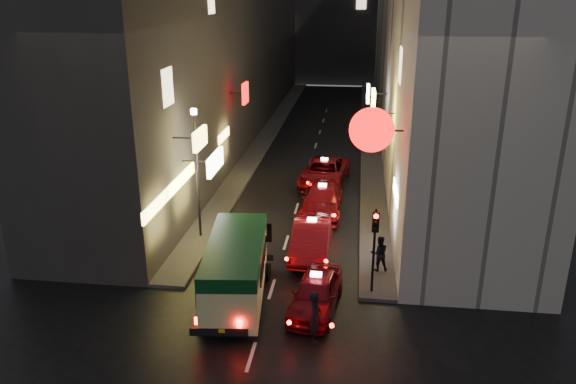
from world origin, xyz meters
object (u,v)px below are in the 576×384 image
at_px(pedestrian_crossing, 315,313).
at_px(lamp_post, 197,165).
at_px(traffic_light, 375,234).
at_px(taxi_near, 316,290).
at_px(minibus, 236,264).

relative_size(pedestrian_crossing, lamp_post, 0.33).
xyz_separation_m(pedestrian_crossing, traffic_light, (1.99, 3.20, 1.65)).
xyz_separation_m(taxi_near, traffic_light, (2.12, 1.26, 1.88)).
height_order(pedestrian_crossing, traffic_light, traffic_light).
distance_m(minibus, traffic_light, 5.41).
bearing_deg(traffic_light, taxi_near, -149.34).
bearing_deg(lamp_post, minibus, -61.63).
xyz_separation_m(minibus, pedestrian_crossing, (3.21, -2.17, -0.55)).
relative_size(traffic_light, lamp_post, 0.56).
height_order(taxi_near, pedestrian_crossing, pedestrian_crossing).
height_order(taxi_near, lamp_post, lamp_post).
relative_size(minibus, taxi_near, 1.14).
xyz_separation_m(taxi_near, lamp_post, (-6.08, 5.79, 2.91)).
bearing_deg(taxi_near, traffic_light, 30.66).
xyz_separation_m(traffic_light, lamp_post, (-8.20, 4.53, 1.04)).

